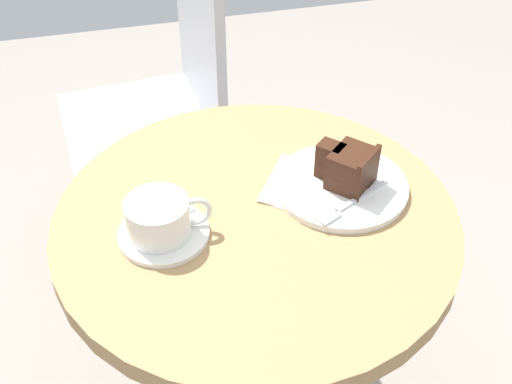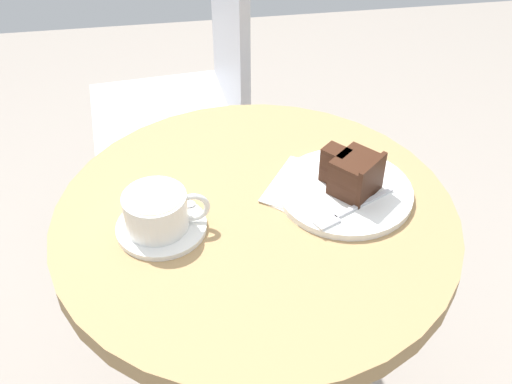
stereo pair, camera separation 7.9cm
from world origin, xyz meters
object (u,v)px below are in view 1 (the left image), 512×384
at_px(cake_slice, 349,167).
at_px(cake_plate, 341,186).
at_px(napkin, 313,187).
at_px(cafe_chair, 170,82).
at_px(fork, 346,206).
at_px(coffee_cup, 159,217).
at_px(teaspoon, 173,211).
at_px(saucer, 164,233).

bearing_deg(cake_slice, cake_plate, 175.05).
relative_size(napkin, cafe_chair, 0.22).
relative_size(cake_slice, napkin, 0.49).
xyz_separation_m(cake_slice, fork, (-0.02, -0.06, -0.03)).
height_order(coffee_cup, cake_plate, coffee_cup).
relative_size(cake_plate, napkin, 1.06).
distance_m(teaspoon, cake_plate, 0.28).
height_order(saucer, cake_slice, cake_slice).
height_order(coffee_cup, cafe_chair, cafe_chair).
height_order(fork, napkin, fork).
xyz_separation_m(cake_plate, cake_slice, (0.01, -0.00, 0.04)).
relative_size(teaspoon, fork, 0.66).
distance_m(coffee_cup, teaspoon, 0.05).
bearing_deg(cake_plate, fork, -103.28).
xyz_separation_m(fork, napkin, (-0.03, 0.07, -0.01)).
height_order(coffee_cup, napkin, coffee_cup).
xyz_separation_m(coffee_cup, napkin, (0.26, 0.05, -0.04)).
bearing_deg(teaspoon, napkin, 1.35).
relative_size(cake_plate, fork, 1.51).
bearing_deg(cake_plate, teaspoon, -179.97).
distance_m(saucer, fork, 0.29).
bearing_deg(teaspoon, cafe_chair, 81.43).
bearing_deg(cafe_chair, napkin, 8.10).
relative_size(fork, cafe_chair, 0.16).
bearing_deg(saucer, coffee_cup, -166.95).
bearing_deg(napkin, cake_plate, -15.29).
distance_m(teaspoon, napkin, 0.24).
relative_size(coffee_cup, cake_slice, 1.28).
xyz_separation_m(coffee_cup, fork, (0.29, -0.02, -0.03)).
xyz_separation_m(fork, cafe_chair, (-0.19, 0.73, -0.16)).
xyz_separation_m(cake_plate, napkin, (-0.04, 0.01, -0.00)).
xyz_separation_m(coffee_cup, cafe_chair, (0.11, 0.71, -0.19)).
bearing_deg(cake_slice, teaspoon, 179.87).
height_order(cake_plate, fork, fork).
xyz_separation_m(coffee_cup, teaspoon, (0.02, 0.04, -0.03)).
bearing_deg(coffee_cup, cake_slice, 7.16).
bearing_deg(cake_plate, saucer, -172.53).
xyz_separation_m(saucer, fork, (0.29, -0.02, 0.01)).
relative_size(teaspoon, cafe_chair, 0.10).
height_order(cake_plate, cafe_chair, cafe_chair).
bearing_deg(coffee_cup, cafe_chair, 81.53).
bearing_deg(napkin, coffee_cup, -168.68).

